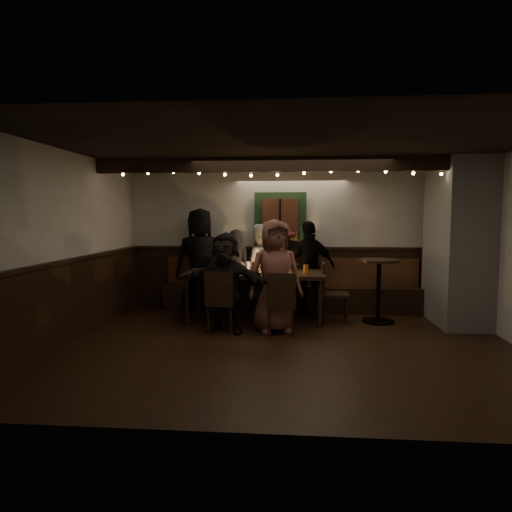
# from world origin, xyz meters

# --- Properties ---
(room) EXTENTS (6.02, 5.01, 2.62)m
(room) POSITION_xyz_m (1.07, 1.42, 1.07)
(room) COLOR black
(room) RESTS_ON ground
(dining_table) EXTENTS (2.25, 0.97, 0.98)m
(dining_table) POSITION_xyz_m (-0.58, 1.40, 0.74)
(dining_table) COLOR black
(dining_table) RESTS_ON ground
(chair_near_left) EXTENTS (0.44, 0.44, 0.92)m
(chair_near_left) POSITION_xyz_m (-1.02, 0.57, 0.52)
(chair_near_left) COLOR black
(chair_near_left) RESTS_ON ground
(chair_near_right) EXTENTS (0.42, 0.42, 0.92)m
(chair_near_right) POSITION_xyz_m (-0.12, 0.48, 0.52)
(chair_near_right) COLOR black
(chair_near_right) RESTS_ON ground
(chair_end) EXTENTS (0.45, 0.45, 0.96)m
(chair_end) POSITION_xyz_m (0.64, 1.46, 0.54)
(chair_end) COLOR black
(chair_end) RESTS_ON ground
(high_top) EXTENTS (0.64, 0.64, 1.03)m
(high_top) POSITION_xyz_m (1.43, 1.46, 0.65)
(high_top) COLOR black
(high_top) RESTS_ON ground
(person_a) EXTENTS (1.01, 0.78, 1.85)m
(person_a) POSITION_xyz_m (-1.62, 2.08, 0.93)
(person_a) COLOR black
(person_a) RESTS_ON ground
(person_b) EXTENTS (0.55, 0.37, 1.49)m
(person_b) POSITION_xyz_m (-0.98, 2.06, 0.74)
(person_b) COLOR black
(person_b) RESTS_ON ground
(person_c) EXTENTS (0.91, 0.80, 1.57)m
(person_c) POSITION_xyz_m (-0.58, 2.16, 0.79)
(person_c) COLOR beige
(person_c) RESTS_ON ground
(person_d) EXTENTS (1.17, 0.90, 1.61)m
(person_d) POSITION_xyz_m (-0.21, 2.11, 0.80)
(person_d) COLOR #59191F
(person_d) RESTS_ON ground
(person_e) EXTENTS (1.04, 0.73, 1.63)m
(person_e) POSITION_xyz_m (0.33, 2.06, 0.82)
(person_e) COLOR black
(person_e) RESTS_ON ground
(person_f) EXTENTS (1.44, 0.71, 1.49)m
(person_f) POSITION_xyz_m (-0.95, 0.62, 0.74)
(person_f) COLOR black
(person_f) RESTS_ON ground
(person_g) EXTENTS (0.95, 0.77, 1.67)m
(person_g) POSITION_xyz_m (-0.22, 0.69, 0.84)
(person_g) COLOR brown
(person_g) RESTS_ON ground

